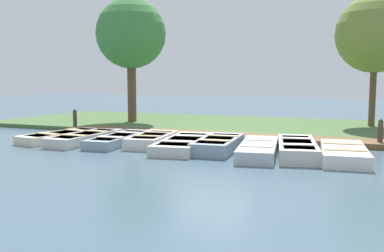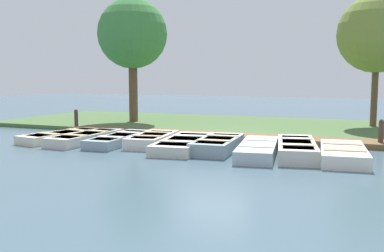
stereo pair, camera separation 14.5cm
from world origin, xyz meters
name	(u,v)px [view 1 (the left image)]	position (x,y,z in m)	size (l,w,h in m)	color
ground_plane	(214,143)	(0.00, 0.00, 0.00)	(80.00, 80.00, 0.00)	#425B6B
shore_bank	(250,126)	(-5.00, 0.00, 0.09)	(8.00, 24.00, 0.18)	#476638
dock_walkway	(224,136)	(-1.14, 0.00, 0.10)	(1.35, 13.28, 0.19)	brown
rowboat_0	(62,136)	(1.45, -5.33, 0.16)	(3.46, 1.62, 0.33)	beige
rowboat_1	(86,138)	(1.62, -4.18, 0.18)	(3.31, 1.06, 0.36)	beige
rowboat_2	(119,139)	(1.39, -2.95, 0.16)	(3.42, 1.22, 0.33)	#8C9EA8
rowboat_3	(153,139)	(1.24, -1.75, 0.19)	(2.75, 1.41, 0.39)	silver
rowboat_4	(184,143)	(1.51, -0.48, 0.17)	(3.73, 1.75, 0.35)	beige
rowboat_5	(218,144)	(1.49, 0.67, 0.21)	(2.94, 1.34, 0.42)	#8C9EA8
rowboat_6	(259,149)	(1.78, 2.01, 0.19)	(3.50, 1.53, 0.38)	#B2BCC1
rowboat_7	(297,148)	(1.44, 3.06, 0.22)	(3.50, 1.67, 0.44)	beige
rowboat_8	(344,153)	(1.60, 4.34, 0.19)	(3.17, 1.50, 0.38)	silver
mooring_post_near	(75,120)	(-1.06, -6.68, 0.47)	(0.16, 0.16, 0.94)	#47382D
mooring_post_far	(380,133)	(-1.06, 5.33, 0.47)	(0.16, 0.16, 0.94)	#47382D
park_tree_far_left	(131,34)	(-4.08, -5.62, 4.33)	(3.32, 3.32, 6.04)	brown
park_tree_left	(375,34)	(-6.23, 5.12, 4.14)	(3.34, 3.34, 5.83)	brown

